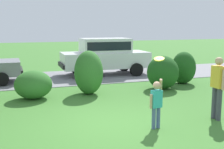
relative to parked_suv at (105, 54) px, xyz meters
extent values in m
plane|color=#3D752D|center=(-2.29, -7.60, -1.08)|extent=(80.00, 80.00, 0.00)
cube|color=slate|center=(-2.29, -0.24, -1.07)|extent=(28.00, 4.40, 0.02)
ellipsoid|color=#33702B|center=(-4.00, -4.09, -0.57)|extent=(1.33, 1.18, 1.01)
ellipsoid|color=#33702B|center=(-1.95, -4.01, -0.25)|extent=(1.08, 1.27, 1.65)
ellipsoid|color=#1E511C|center=(1.16, -4.10, -0.40)|extent=(1.29, 1.33, 1.36)
ellipsoid|color=#1E511C|center=(2.60, -3.39, -0.36)|extent=(1.06, 1.10, 1.43)
ellipsoid|color=#1E511C|center=(2.54, -3.39, -0.73)|extent=(0.77, 0.77, 0.69)
cylinder|color=black|center=(-5.11, -1.41, -0.78)|extent=(0.60, 0.22, 0.60)
cylinder|color=black|center=(-5.10, 0.47, -0.78)|extent=(0.60, 0.22, 0.60)
cube|color=black|center=(-4.26, -0.47, -0.56)|extent=(0.13, 1.75, 0.20)
cube|color=white|center=(0.00, 0.00, -0.28)|extent=(4.55, 1.96, 0.80)
cube|color=white|center=(0.00, 0.00, 0.48)|extent=(2.52, 1.68, 0.72)
cube|color=black|center=(0.00, 0.00, 0.48)|extent=(2.32, 1.70, 0.43)
cylinder|color=black|center=(-1.42, -0.90, -0.74)|extent=(0.69, 0.24, 0.68)
cylinder|color=black|center=(-1.37, 0.98, -0.74)|extent=(0.69, 0.24, 0.68)
cylinder|color=black|center=(1.37, -0.98, -0.74)|extent=(0.69, 0.24, 0.68)
cylinder|color=black|center=(1.42, 0.90, -0.74)|extent=(0.69, 0.24, 0.68)
cube|color=black|center=(-2.29, 0.06, -0.48)|extent=(0.17, 1.75, 0.20)
cube|color=black|center=(2.29, -0.06, -0.48)|extent=(0.17, 1.75, 0.20)
cylinder|color=#4C608C|center=(-1.40, -8.31, -0.80)|extent=(0.10, 0.10, 0.55)
cylinder|color=#4C608C|center=(-1.26, -8.29, -0.80)|extent=(0.10, 0.10, 0.55)
cube|color=#33B2B2|center=(-1.33, -8.30, -0.31)|extent=(0.28, 0.19, 0.44)
sphere|color=tan|center=(-1.33, -8.30, 0.03)|extent=(0.20, 0.20, 0.20)
cylinder|color=tan|center=(-1.18, -8.22, 0.01)|extent=(0.18, 0.26, 0.39)
cylinder|color=tan|center=(-1.49, -8.32, -0.36)|extent=(0.07, 0.07, 0.36)
cylinder|color=yellow|center=(-0.99, -7.75, 0.63)|extent=(0.29, 0.28, 0.15)
cylinder|color=#337FDB|center=(-0.99, -7.75, 0.63)|extent=(0.16, 0.16, 0.09)
cylinder|color=#3F3F4C|center=(0.60, -8.28, -0.63)|extent=(0.14, 0.14, 0.90)
cylinder|color=#3F3F4C|center=(0.60, -8.08, -0.63)|extent=(0.14, 0.14, 0.90)
cube|color=gold|center=(0.60, -8.18, 0.12)|extent=(0.22, 0.36, 0.60)
sphere|color=tan|center=(0.60, -8.18, 0.55)|extent=(0.22, 0.22, 0.22)
cylinder|color=tan|center=(0.60, -8.40, 0.07)|extent=(0.09, 0.09, 0.55)
cylinder|color=tan|center=(0.60, -7.96, 0.07)|extent=(0.09, 0.09, 0.55)
camera|label=1|loc=(-4.76, -14.74, 1.51)|focal=47.61mm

